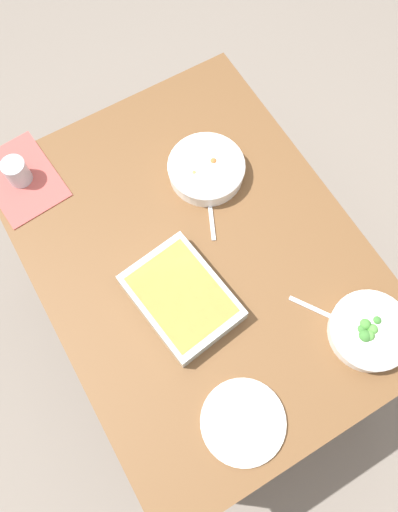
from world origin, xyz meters
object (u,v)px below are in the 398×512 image
spoon_by_broccoli (328,315)px  baking_dish (181,297)px  broccoli_bowl (370,331)px  side_plate (243,422)px  drink_cup (17,173)px  stew_bowl (206,169)px  spoon_by_stew (210,205)px

spoon_by_broccoli → baking_dish: bearing=53.6°
broccoli_bowl → baking_dish: bearing=49.2°
broccoli_bowl → side_plate: (-0.02, 0.41, -0.02)m
broccoli_bowl → spoon_by_broccoli: (0.09, 0.06, -0.03)m
drink_cup → stew_bowl: bearing=-118.8°
broccoli_bowl → baking_dish: broccoli_bowl is taller
spoon_by_broccoli → side_plate: bearing=108.7°
stew_bowl → spoon_by_broccoli: size_ratio=1.50×
spoon_by_broccoli → broccoli_bowl: bearing=-146.7°
broccoli_bowl → drink_cup: (0.92, 0.62, 0.01)m
stew_bowl → side_plate: stew_bowl is taller
stew_bowl → spoon_by_broccoli: 0.56m
stew_bowl → broccoli_bowl: bearing=-169.3°
baking_dish → stew_bowl: bearing=-40.3°
stew_bowl → drink_cup: 0.57m
drink_cup → spoon_by_broccoli: size_ratio=0.54×
side_plate → spoon_by_stew: 0.62m
spoon_by_broccoli → drink_cup: bearing=34.1°
side_plate → spoon_by_broccoli: side_plate is taller
baking_dish → drink_cup: drink_cup is taller
drink_cup → spoon_by_stew: size_ratio=0.51×
stew_bowl → spoon_by_stew: stew_bowl is taller
baking_dish → side_plate: (-0.36, 0.03, -0.03)m
baking_dish → side_plate: baking_dish is taller
stew_bowl → side_plate: (-0.67, 0.29, -0.03)m
broccoli_bowl → spoon_by_stew: broccoli_bowl is taller
drink_cup → side_plate: bearing=-167.6°
spoon_by_stew → broccoli_bowl: bearing=-162.8°
stew_bowl → drink_cup: (0.27, 0.50, 0.01)m
baking_dish → drink_cup: (0.58, 0.23, 0.00)m
broccoli_bowl → spoon_by_stew: (0.55, 0.17, -0.03)m
side_plate → drink_cup: bearing=12.4°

